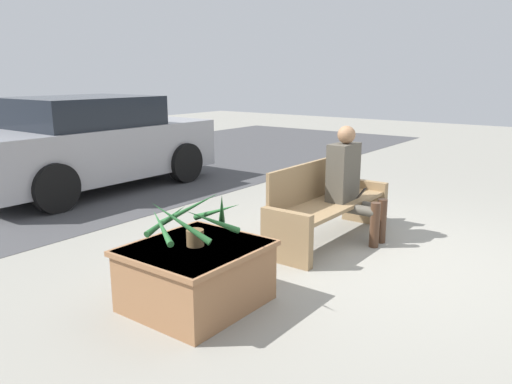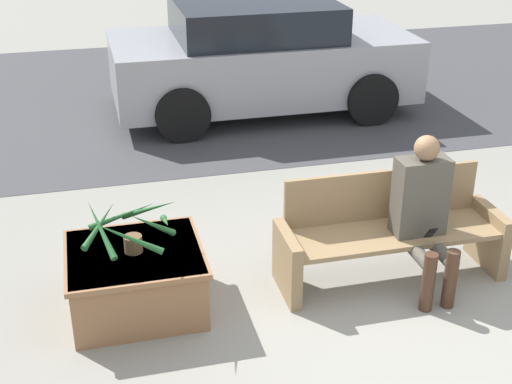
# 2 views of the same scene
# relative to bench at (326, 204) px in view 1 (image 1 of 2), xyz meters

# --- Properties ---
(ground_plane) EXTENTS (30.00, 30.00, 0.00)m
(ground_plane) POSITION_rel_bench_xyz_m (-0.17, -0.69, -0.41)
(ground_plane) COLOR gray
(road_surface) EXTENTS (20.00, 6.00, 0.01)m
(road_surface) POSITION_rel_bench_xyz_m (-0.17, 5.32, -0.40)
(road_surface) COLOR #424244
(road_surface) RESTS_ON ground_plane
(bench) EXTENTS (1.85, 0.56, 0.86)m
(bench) POSITION_rel_bench_xyz_m (0.00, 0.00, 0.00)
(bench) COLOR #8C704C
(bench) RESTS_ON ground_plane
(person_seated) EXTENTS (0.41, 0.60, 1.27)m
(person_seated) POSITION_rel_bench_xyz_m (0.19, -0.19, 0.28)
(person_seated) COLOR #4C473D
(person_seated) RESTS_ON ground_plane
(planter_box) EXTENTS (1.03, 0.93, 0.50)m
(planter_box) POSITION_rel_bench_xyz_m (-2.06, 0.02, -0.14)
(planter_box) COLOR #936642
(planter_box) RESTS_ON ground_plane
(potted_plant) EXTENTS (0.74, 0.70, 0.48)m
(potted_plant) POSITION_rel_bench_xyz_m (-2.06, 0.03, 0.30)
(potted_plant) COLOR brown
(potted_plant) RESTS_ON planter_box
(parked_car) EXTENTS (3.94, 1.98, 1.47)m
(parked_car) POSITION_rel_bench_xyz_m (0.03, 4.33, 0.33)
(parked_car) COLOR #99999E
(parked_car) RESTS_ON ground_plane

